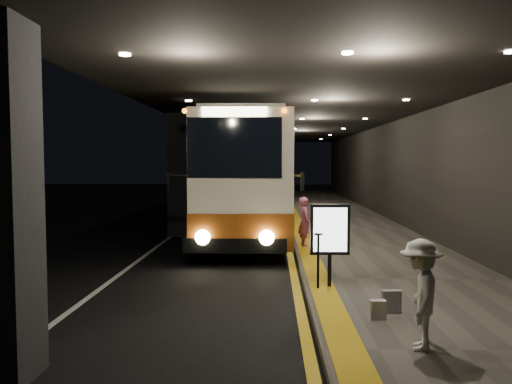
{
  "coord_description": "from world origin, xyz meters",
  "views": [
    {
      "loc": [
        1.83,
        -13.92,
        2.69
      ],
      "look_at": [
        1.3,
        2.26,
        1.7
      ],
      "focal_mm": 35.0,
      "sensor_mm": 36.0,
      "label": 1
    }
  ],
  "objects": [
    {
      "name": "ground",
      "position": [
        0.0,
        0.0,
        0.0
      ],
      "size": [
        90.0,
        90.0,
        0.0
      ],
      "primitive_type": "plane",
      "color": "black"
    },
    {
      "name": "bag_plain",
      "position": [
        3.53,
        -5.97,
        0.31
      ],
      "size": [
        0.26,
        0.16,
        0.31
      ],
      "primitive_type": "cube",
      "rotation": [
        0.0,
        0.0,
        0.06
      ],
      "color": "#B0ADA5",
      "rests_on": "sidewalk"
    },
    {
      "name": "bag_polka",
      "position": [
        3.83,
        -5.63,
        0.34
      ],
      "size": [
        0.33,
        0.16,
        0.39
      ],
      "primitive_type": "cube",
      "rotation": [
        0.0,
        0.0,
        0.08
      ],
      "color": "black",
      "rests_on": "sidewalk"
    },
    {
      "name": "sidewalk",
      "position": [
        4.75,
        5.0,
        0.07
      ],
      "size": [
        4.5,
        50.0,
        0.15
      ],
      "primitive_type": "cube",
      "color": "#514C44",
      "rests_on": "ground"
    },
    {
      "name": "coach_third",
      "position": [
        0.76,
        28.6,
        1.93
      ],
      "size": [
        3.24,
        12.89,
        4.02
      ],
      "rotation": [
        0.0,
        0.0,
        0.05
      ],
      "color": "beige",
      "rests_on": "ground"
    },
    {
      "name": "passenger_waiting_white",
      "position": [
        3.84,
        -7.22,
        0.9
      ],
      "size": [
        0.68,
        1.05,
        1.5
      ],
      "primitive_type": "imported",
      "rotation": [
        0.0,
        0.0,
        -1.82
      ],
      "color": "beige",
      "rests_on": "sidewalk"
    },
    {
      "name": "coach_main",
      "position": [
        0.9,
        4.79,
        1.94
      ],
      "size": [
        2.97,
        13.05,
        4.05
      ],
      "rotation": [
        0.0,
        0.0,
        0.02
      ],
      "color": "beige",
      "rests_on": "ground"
    },
    {
      "name": "lane_line_white",
      "position": [
        -1.8,
        5.0,
        0.01
      ],
      "size": [
        0.12,
        50.0,
        0.01
      ],
      "primitive_type": "cube",
      "color": "silver",
      "rests_on": "ground"
    },
    {
      "name": "terminal_wall",
      "position": [
        7.0,
        5.0,
        3.0
      ],
      "size": [
        0.1,
        50.0,
        6.0
      ],
      "primitive_type": "cube",
      "color": "black",
      "rests_on": "ground"
    },
    {
      "name": "kerb_stripe_yellow",
      "position": [
        2.35,
        5.0,
        0.01
      ],
      "size": [
        0.18,
        50.0,
        0.01
      ],
      "primitive_type": "cube",
      "color": "gold",
      "rests_on": "ground"
    },
    {
      "name": "coach_second",
      "position": [
        0.94,
        16.19,
        1.9
      ],
      "size": [
        3.46,
        12.72,
        3.95
      ],
      "rotation": [
        0.0,
        0.0,
        -0.07
      ],
      "color": "beige",
      "rests_on": "ground"
    },
    {
      "name": "info_sign",
      "position": [
        3.0,
        -3.87,
        1.28
      ],
      "size": [
        0.8,
        0.15,
        1.68
      ],
      "rotation": [
        0.0,
        0.0,
        0.04
      ],
      "color": "black",
      "rests_on": "sidewalk"
    },
    {
      "name": "support_columns",
      "position": [
        -1.5,
        4.0,
        2.2
      ],
      "size": [
        0.8,
        24.8,
        4.4
      ],
      "color": "black",
      "rests_on": "ground"
    },
    {
      "name": "passenger_boarding",
      "position": [
        2.8,
        0.94,
        0.9
      ],
      "size": [
        0.45,
        0.6,
        1.49
      ],
      "primitive_type": "imported",
      "rotation": [
        0.0,
        0.0,
        1.75
      ],
      "color": "#B4547A",
      "rests_on": "sidewalk"
    },
    {
      "name": "stanchion_post",
      "position": [
        2.75,
        -4.06,
        0.7
      ],
      "size": [
        0.05,
        0.05,
        1.1
      ],
      "primitive_type": "cylinder",
      "color": "black",
      "rests_on": "sidewalk"
    },
    {
      "name": "canopy",
      "position": [
        2.5,
        5.0,
        4.6
      ],
      "size": [
        9.0,
        50.0,
        0.4
      ],
      "primitive_type": "cube",
      "color": "black",
      "rests_on": "support_columns"
    },
    {
      "name": "tactile_strip",
      "position": [
        2.85,
        5.0,
        0.16
      ],
      "size": [
        0.5,
        50.0,
        0.01
      ],
      "primitive_type": "cube",
      "color": "gold",
      "rests_on": "sidewalk"
    }
  ]
}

